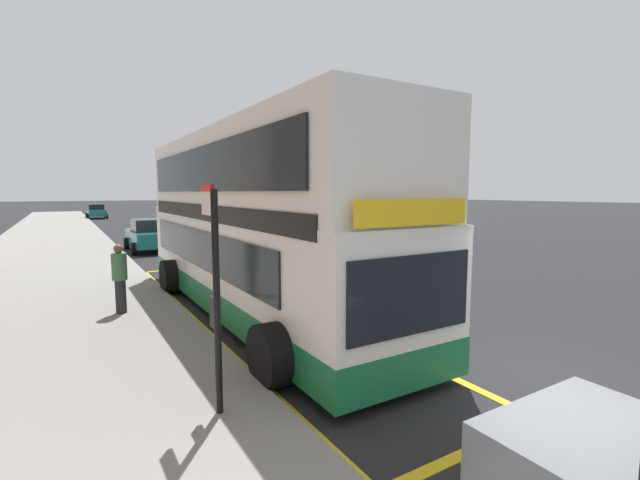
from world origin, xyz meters
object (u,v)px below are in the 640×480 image
object	(u,v)px
parked_car_teal_ahead	(149,235)
parked_car_navy_distant	(256,225)
bus_stop_sign	(215,282)
pedestrian_waiting_near_sign	(120,276)
parked_car_teal_behind	(96,211)
double_decker_bus	(252,230)

from	to	relation	value
parked_car_teal_ahead	parked_car_navy_distant	size ratio (longest dim) A/B	1.00
bus_stop_sign	parked_car_teal_ahead	size ratio (longest dim) A/B	0.70
bus_stop_sign	pedestrian_waiting_near_sign	distance (m)	5.70
bus_stop_sign	parked_car_navy_distant	size ratio (longest dim) A/B	0.70
parked_car_teal_ahead	pedestrian_waiting_near_sign	bearing A→B (deg)	-100.43
bus_stop_sign	parked_car_teal_ahead	world-z (taller)	bus_stop_sign
parked_car_teal_ahead	parked_car_teal_behind	bearing A→B (deg)	92.70
double_decker_bus	parked_car_teal_ahead	xyz separation A→B (m)	(-0.22, 13.27, -1.27)
parked_car_navy_distant	parked_car_teal_behind	bearing A→B (deg)	105.49
bus_stop_sign	parked_car_navy_distant	world-z (taller)	bus_stop_sign
bus_stop_sign	parked_car_teal_behind	size ratio (longest dim) A/B	0.70
bus_stop_sign	pedestrian_waiting_near_sign	bearing A→B (deg)	95.41
parked_car_teal_behind	parked_car_teal_ahead	bearing A→B (deg)	-90.66
double_decker_bus	bus_stop_sign	bearing A→B (deg)	-117.57
double_decker_bus	parked_car_teal_ahead	world-z (taller)	double_decker_bus
double_decker_bus	parked_car_teal_behind	size ratio (longest dim) A/B	2.68
parked_car_teal_ahead	pedestrian_waiting_near_sign	size ratio (longest dim) A/B	2.57
bus_stop_sign	parked_car_teal_behind	bearing A→B (deg)	87.96
parked_car_teal_behind	pedestrian_waiting_near_sign	xyz separation A→B (m)	(-2.29, -43.64, 0.23)
pedestrian_waiting_near_sign	bus_stop_sign	bearing A→B (deg)	-84.59
bus_stop_sign	pedestrian_waiting_near_sign	world-z (taller)	bus_stop_sign
double_decker_bus	pedestrian_waiting_near_sign	size ratio (longest dim) A/B	6.86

